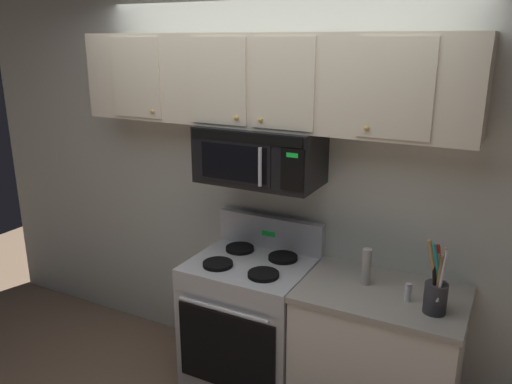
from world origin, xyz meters
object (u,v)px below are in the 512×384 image
(utensil_crock_charcoal, at_px, (436,292))
(salt_shaker, at_px, (408,292))
(stove_range, at_px, (251,322))
(pepper_mill, at_px, (366,267))
(over_range_microwave, at_px, (260,155))

(utensil_crock_charcoal, xyz_separation_m, salt_shaker, (-0.15, 0.06, -0.07))
(salt_shaker, bearing_deg, stove_range, 177.35)
(pepper_mill, bearing_deg, stove_range, -176.75)
(stove_range, height_order, salt_shaker, stove_range)
(stove_range, xyz_separation_m, over_range_microwave, (-0.00, 0.12, 1.11))
(pepper_mill, bearing_deg, utensil_crock_charcoal, -19.75)
(utensil_crock_charcoal, bearing_deg, pepper_mill, 160.25)
(over_range_microwave, relative_size, pepper_mill, 3.47)
(over_range_microwave, relative_size, salt_shaker, 7.35)
(pepper_mill, bearing_deg, over_range_microwave, 174.13)
(utensil_crock_charcoal, bearing_deg, over_range_microwave, 169.00)
(salt_shaker, distance_m, pepper_mill, 0.28)
(over_range_microwave, bearing_deg, pepper_mill, -5.87)
(stove_range, xyz_separation_m, salt_shaker, (0.99, -0.05, 0.48))
(over_range_microwave, xyz_separation_m, utensil_crock_charcoal, (1.14, -0.22, -0.56))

